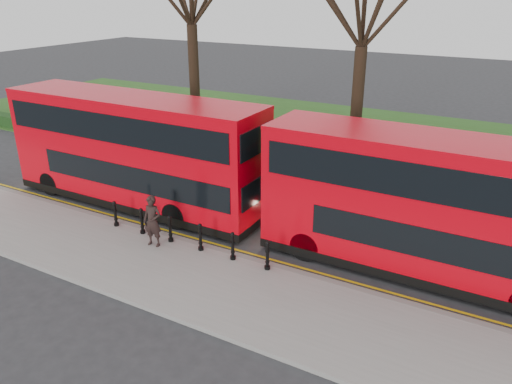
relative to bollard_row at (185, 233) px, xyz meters
The scene contains 12 objects.
ground 1.58m from the bollard_row, 70.08° to the left, with size 120.00×120.00×0.00m, color #28282B.
pavement 1.81m from the bollard_row, 73.48° to the right, with size 60.00×4.00×0.15m, color gray.
kerb 0.83m from the bollard_row, 35.58° to the left, with size 60.00×0.25×0.16m, color slate.
grass_verge 16.37m from the bollard_row, 88.29° to the left, with size 60.00×18.00×0.06m, color #29521B.
hedge 8.17m from the bollard_row, 86.56° to the left, with size 60.00×0.90×0.80m, color black.
yellow_line_outer 1.04m from the bollard_row, 53.03° to the left, with size 60.00×0.10×0.01m, color yellow.
yellow_line_inner 1.17m from the bollard_row, 60.08° to the left, with size 60.00×0.10×0.01m, color yellow.
tree_mid 13.91m from the bollard_row, 77.63° to the left, with size 7.31×7.31×11.42m.
bollard_row is the anchor object (origin of this frame).
bus_lead 5.28m from the bollard_row, 150.93° to the left, with size 12.02×2.76×4.78m.
bus_rear 8.86m from the bollard_row, 17.55° to the left, with size 11.77×2.70×4.68m.
pedestrian 1.25m from the bollard_row, 152.84° to the right, with size 0.71×0.46×1.94m, color black.
Camera 1 is at (9.63, -14.25, 9.00)m, focal length 35.00 mm.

